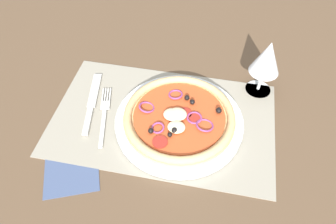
{
  "coord_description": "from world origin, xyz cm",
  "views": [
    {
      "loc": [
        10.57,
        -46.75,
        59.1
      ],
      "look_at": [
        1.19,
        0.0,
        2.85
      ],
      "focal_mm": 34.36,
      "sensor_mm": 36.0,
      "label": 1
    }
  ],
  "objects": [
    {
      "name": "pizza",
      "position": [
        3.95,
        -0.95,
        2.94
      ],
      "size": [
        25.52,
        25.52,
        2.68
      ],
      "color": "tan",
      "rests_on": "plate"
    },
    {
      "name": "ground_plane",
      "position": [
        0.0,
        0.0,
        -1.2
      ],
      "size": [
        190.0,
        140.0,
        2.4
      ],
      "primitive_type": "cube",
      "color": "brown"
    },
    {
      "name": "plate",
      "position": [
        3.97,
        -0.91,
        1.12
      ],
      "size": [
        29.47,
        29.47,
        1.45
      ],
      "primitive_type": "cylinder",
      "color": "white",
      "rests_on": "placemat"
    },
    {
      "name": "fork",
      "position": [
        -14.0,
        -1.35,
        0.62
      ],
      "size": [
        5.72,
        17.85,
        0.44
      ],
      "rotation": [
        0.0,
        0.0,
        1.81
      ],
      "color": "silver",
      "rests_on": "placemat"
    },
    {
      "name": "wine_glass",
      "position": [
        21.81,
        14.31,
        10.34
      ],
      "size": [
        7.2,
        7.2,
        14.9
      ],
      "color": "silver",
      "rests_on": "ground_plane"
    },
    {
      "name": "placemat",
      "position": [
        0.0,
        0.0,
        0.2
      ],
      "size": [
        51.81,
        32.03,
        0.4
      ],
      "primitive_type": "cube",
      "color": "gray",
      "rests_on": "ground_plane"
    },
    {
      "name": "napkin",
      "position": [
        -15.59,
        -18.02,
        0.18
      ],
      "size": [
        14.08,
        13.47,
        0.36
      ],
      "primitive_type": "cube",
      "rotation": [
        0.0,
        0.0,
        0.39
      ],
      "color": "#425175",
      "rests_on": "ground_plane"
    },
    {
      "name": "knife",
      "position": [
        -18.11,
        1.42,
        0.65
      ],
      "size": [
        5.41,
        19.95,
        0.62
      ],
      "rotation": [
        0.0,
        0.0,
        1.76
      ],
      "color": "silver",
      "rests_on": "placemat"
    }
  ]
}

